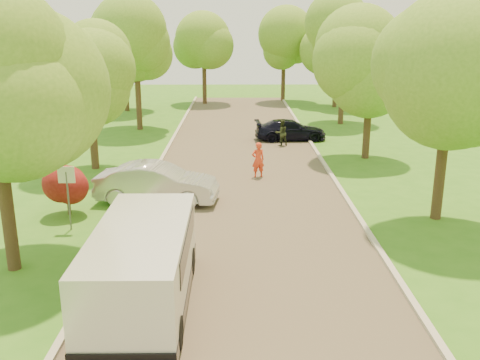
{
  "coord_description": "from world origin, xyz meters",
  "views": [
    {
      "loc": [
        -0.27,
        -12.77,
        6.56
      ],
      "look_at": [
        -0.13,
        5.43,
        1.3
      ],
      "focal_mm": 40.0,
      "sensor_mm": 36.0,
      "label": 1
    }
  ],
  "objects_px": {
    "minivan": "(143,265)",
    "dark_sedan": "(290,130)",
    "silver_sedan": "(157,183)",
    "person_olive": "(281,133)",
    "person_striped": "(258,160)",
    "street_sign": "(67,185)",
    "skateboarder": "(123,323)"
  },
  "relations": [
    {
      "from": "street_sign",
      "to": "person_olive",
      "type": "relative_size",
      "value": 1.45
    },
    {
      "from": "silver_sedan",
      "to": "dark_sedan",
      "type": "bearing_deg",
      "value": -22.05
    },
    {
      "from": "minivan",
      "to": "silver_sedan",
      "type": "xyz_separation_m",
      "value": [
        -0.8,
        7.94,
        -0.31
      ]
    },
    {
      "from": "street_sign",
      "to": "person_striped",
      "type": "bearing_deg",
      "value": 44.43
    },
    {
      "from": "street_sign",
      "to": "person_striped",
      "type": "xyz_separation_m",
      "value": [
        6.51,
        6.39,
        -0.76
      ]
    },
    {
      "from": "street_sign",
      "to": "skateboarder",
      "type": "height_order",
      "value": "street_sign"
    },
    {
      "from": "minivan",
      "to": "silver_sedan",
      "type": "relative_size",
      "value": 1.18
    },
    {
      "from": "person_striped",
      "to": "person_olive",
      "type": "xyz_separation_m",
      "value": [
        1.58,
        6.53,
        -0.05
      ]
    },
    {
      "from": "minivan",
      "to": "person_striped",
      "type": "bearing_deg",
      "value": 74.1
    },
    {
      "from": "silver_sedan",
      "to": "person_olive",
      "type": "height_order",
      "value": "silver_sedan"
    },
    {
      "from": "skateboarder",
      "to": "person_striped",
      "type": "distance_m",
      "value": 14.24
    },
    {
      "from": "person_olive",
      "to": "minivan",
      "type": "bearing_deg",
      "value": 52.5
    },
    {
      "from": "minivan",
      "to": "dark_sedan",
      "type": "xyz_separation_m",
      "value": [
        5.47,
        19.61,
        -0.46
      ]
    },
    {
      "from": "minivan",
      "to": "dark_sedan",
      "type": "relative_size",
      "value": 1.3
    },
    {
      "from": "person_striped",
      "to": "silver_sedan",
      "type": "bearing_deg",
      "value": 25.24
    },
    {
      "from": "skateboarder",
      "to": "person_striped",
      "type": "xyz_separation_m",
      "value": [
        3.21,
        13.87,
        -0.16
      ]
    },
    {
      "from": "silver_sedan",
      "to": "person_striped",
      "type": "distance_m",
      "value": 5.35
    },
    {
      "from": "skateboarder",
      "to": "person_striped",
      "type": "bearing_deg",
      "value": -116.86
    },
    {
      "from": "dark_sedan",
      "to": "person_striped",
      "type": "height_order",
      "value": "person_striped"
    },
    {
      "from": "dark_sedan",
      "to": "person_striped",
      "type": "relative_size",
      "value": 2.62
    },
    {
      "from": "minivan",
      "to": "silver_sedan",
      "type": "bearing_deg",
      "value": 95.5
    },
    {
      "from": "minivan",
      "to": "dark_sedan",
      "type": "height_order",
      "value": "minivan"
    },
    {
      "from": "person_striped",
      "to": "person_olive",
      "type": "bearing_deg",
      "value": -119.76
    },
    {
      "from": "minivan",
      "to": "skateboarder",
      "type": "height_order",
      "value": "minivan"
    },
    {
      "from": "silver_sedan",
      "to": "dark_sedan",
      "type": "relative_size",
      "value": 1.1
    },
    {
      "from": "street_sign",
      "to": "dark_sedan",
      "type": "relative_size",
      "value": 0.52
    },
    {
      "from": "skateboarder",
      "to": "person_olive",
      "type": "relative_size",
      "value": 1.13
    },
    {
      "from": "silver_sedan",
      "to": "person_striped",
      "type": "xyz_separation_m",
      "value": [
        4.01,
        3.53,
        0.04
      ]
    },
    {
      "from": "street_sign",
      "to": "silver_sedan",
      "type": "height_order",
      "value": "street_sign"
    },
    {
      "from": "minivan",
      "to": "silver_sedan",
      "type": "distance_m",
      "value": 7.98
    },
    {
      "from": "dark_sedan",
      "to": "person_striped",
      "type": "bearing_deg",
      "value": 160.65
    },
    {
      "from": "street_sign",
      "to": "dark_sedan",
      "type": "height_order",
      "value": "street_sign"
    }
  ]
}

